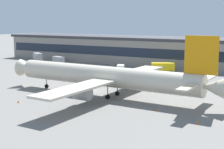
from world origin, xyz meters
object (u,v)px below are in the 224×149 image
Objects in this scene: airliner at (107,77)px; pushback_tractor at (121,67)px; follow_me_car at (60,60)px; baggage_tug at (191,73)px; traffic_cone_0 at (198,122)px; catering_truck at (38,57)px; traffic_cone_1 at (18,102)px; stair_truck at (58,60)px; traffic_cone_3 at (156,110)px; fuel_truck at (162,67)px.

airliner is 47.49m from pushback_tractor.
follow_me_car reaches higher than pushback_tractor.
baggage_tug is 5.49× the size of traffic_cone_0.
catering_truck reaches higher than traffic_cone_1.
stair_truck is 29.79m from pushback_tractor.
catering_truck is at bearing 148.47° from traffic_cone_0.
stair_truck is (5.80, -7.98, 0.89)m from follow_me_car.
pushback_tractor is 59.29m from traffic_cone_1.
baggage_tug is (8.66, 40.74, -4.04)m from airliner.
airliner is 9.24× the size of stair_truck.
traffic_cone_3 is at bearing -32.42° from catering_truck.
baggage_tug is (64.03, -8.85, -0.00)m from follow_me_car.
fuel_truck is at bearing 117.86° from traffic_cone_0.
fuel_truck reaches higher than traffic_cone_0.
traffic_cone_0 is at bearing -49.46° from pushback_tractor.
baggage_tug is at bearing 78.00° from airliner.
follow_me_car is 1.31× the size of baggage_tug.
follow_me_car is 0.55× the size of fuel_truck.
airliner is 12.43× the size of follow_me_car.
catering_truck is at bearing 147.58° from traffic_cone_3.
traffic_cone_0 is at bearing 6.86° from traffic_cone_1.
fuel_truck is at bearing 157.71° from baggage_tug.
stair_truck is (-45.94, -4.18, 0.10)m from fuel_truck.
baggage_tug reaches higher than traffic_cone_1.
baggage_tug reaches higher than traffic_cone_0.
pushback_tractor reaches higher than traffic_cone_0.
stair_truck is at bearing 179.15° from baggage_tug.
fuel_truck is at bearing 1.70° from catering_truck.
fuel_truck is 13.32m from baggage_tug.
follow_me_car is 0.65× the size of catering_truck.
traffic_cone_3 is (79.60, -50.56, -1.97)m from catering_truck.
catering_truck is (-13.90, 2.40, 0.31)m from stair_truck.
traffic_cone_3 is (16.13, -6.56, -4.80)m from airliner.
traffic_cone_0 is at bearing -71.07° from baggage_tug.
catering_truck reaches higher than follow_me_car.
airliner is 104.01× the size of traffic_cone_1.
pushback_tractor is at bearing -170.12° from fuel_truck.
pushback_tractor is at bearing 2.61° from stair_truck.
fuel_truck is at bearing -4.21° from follow_me_car.
baggage_tug is (12.30, -5.04, -0.80)m from fuel_truck.
airliner is 41.84m from baggage_tug.
follow_me_car is at bearing 121.89° from traffic_cone_1.
fuel_truck reaches higher than traffic_cone_3.
traffic_cone_3 is (19.77, -52.34, -1.56)m from fuel_truck.
baggage_tug is 0.67× the size of pushback_tractor.
follow_me_car reaches higher than traffic_cone_1.
pushback_tractor is at bearing 130.54° from traffic_cone_0.
follow_me_car is 36.15m from pushback_tractor.
catering_truck is 94.32m from traffic_cone_3.
traffic_cone_3 is (-10.33, 4.60, -0.01)m from traffic_cone_0.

